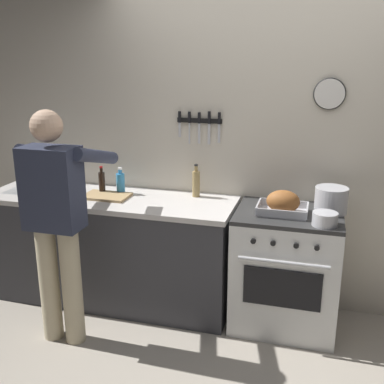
% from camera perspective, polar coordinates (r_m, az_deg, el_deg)
% --- Properties ---
extents(wall_back, '(6.00, 0.13, 2.60)m').
position_cam_1_polar(wall_back, '(3.68, 9.24, 5.51)').
color(wall_back, beige).
rests_on(wall_back, ground).
extents(counter_block, '(2.03, 0.65, 0.90)m').
position_cam_1_polar(counter_block, '(3.93, -9.95, -6.72)').
color(counter_block, '#38383D').
rests_on(counter_block, ground).
extents(stove, '(0.76, 0.67, 0.90)m').
position_cam_1_polar(stove, '(3.59, 11.44, -9.26)').
color(stove, white).
rests_on(stove, ground).
extents(person_cook, '(0.51, 0.63, 1.66)m').
position_cam_1_polar(person_cook, '(3.28, -16.36, -2.63)').
color(person_cook, '#C6B793').
rests_on(person_cook, ground).
extents(roasting_pan, '(0.35, 0.26, 0.17)m').
position_cam_1_polar(roasting_pan, '(3.36, 11.12, -1.39)').
color(roasting_pan, '#B7B7BC').
rests_on(roasting_pan, stove).
extents(stock_pot, '(0.23, 0.23, 0.19)m').
position_cam_1_polar(stock_pot, '(3.46, 16.72, -0.95)').
color(stock_pot, '#B7B7BC').
rests_on(stock_pot, stove).
extents(saucepan, '(0.17, 0.17, 0.09)m').
position_cam_1_polar(saucepan, '(3.20, 16.01, -3.21)').
color(saucepan, '#B7B7BC').
rests_on(saucepan, stove).
extents(cutting_board, '(0.36, 0.24, 0.02)m').
position_cam_1_polar(cutting_board, '(3.76, -10.47, -0.49)').
color(cutting_board, tan).
rests_on(cutting_board, counter_block).
extents(bottle_dish_soap, '(0.07, 0.07, 0.22)m').
position_cam_1_polar(bottle_dish_soap, '(3.82, -8.77, 1.13)').
color(bottle_dish_soap, '#338CCC').
rests_on(bottle_dish_soap, counter_block).
extents(bottle_vinegar, '(0.06, 0.06, 0.26)m').
position_cam_1_polar(bottle_vinegar, '(3.69, 0.50, 1.10)').
color(bottle_vinegar, '#997F4C').
rests_on(bottle_vinegar, counter_block).
extents(bottle_soy_sauce, '(0.05, 0.05, 0.23)m').
position_cam_1_polar(bottle_soy_sauce, '(3.85, -11.01, 1.21)').
color(bottle_soy_sauce, black).
rests_on(bottle_soy_sauce, counter_block).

